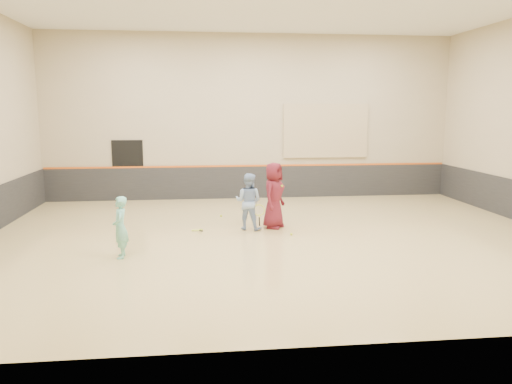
{
  "coord_description": "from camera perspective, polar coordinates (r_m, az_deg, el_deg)",
  "views": [
    {
      "loc": [
        -1.9,
        -12.4,
        3.28
      ],
      "look_at": [
        -0.46,
        0.4,
        1.15
      ],
      "focal_mm": 35.0,
      "sensor_mm": 36.0,
      "label": 1
    }
  ],
  "objects": [
    {
      "name": "spare_racket",
      "position": [
        13.82,
        -6.74,
        -4.12
      ],
      "size": [
        0.7,
        0.7,
        0.13
      ],
      "primitive_type": null,
      "color": "#C5E331",
      "rests_on": "floor"
    },
    {
      "name": "young_man",
      "position": [
        13.91,
        2.04,
        -0.38
      ],
      "size": [
        0.97,
        1.07,
        1.84
      ],
      "primitive_type": "imported",
      "rotation": [
        0.0,
        0.0,
        1.03
      ],
      "color": "maroon",
      "rests_on": "floor"
    },
    {
      "name": "ball_under_racket",
      "position": [
        13.25,
        4.06,
        -4.82
      ],
      "size": [
        0.07,
        0.07,
        0.07
      ],
      "primitive_type": "sphere",
      "color": "#D5E334",
      "rests_on": "floor"
    },
    {
      "name": "held_racket",
      "position": [
        13.64,
        0.34,
        -2.08
      ],
      "size": [
        0.33,
        0.33,
        0.68
      ],
      "primitive_type": null,
      "color": "yellow",
      "rests_on": "instructor"
    },
    {
      "name": "accent_stripe",
      "position": [
        18.58,
        -0.53,
        3.02
      ],
      "size": [
        14.9,
        0.03,
        0.06
      ],
      "primitive_type": "cube",
      "color": "#D85914",
      "rests_on": "wall_back"
    },
    {
      "name": "instructor",
      "position": [
        13.73,
        -0.87,
        -1.09
      ],
      "size": [
        0.94,
        0.86,
        1.57
      ],
      "primitive_type": "imported",
      "rotation": [
        0.0,
        0.0,
        2.71
      ],
      "color": "#8CA8D8",
      "rests_on": "floor"
    },
    {
      "name": "wainscot_back",
      "position": [
        18.67,
        -0.53,
        1.14
      ],
      "size": [
        14.9,
        0.04,
        1.2
      ],
      "primitive_type": "cube",
      "color": "#232326",
      "rests_on": "floor"
    },
    {
      "name": "girl",
      "position": [
        11.51,
        -15.24,
        -3.92
      ],
      "size": [
        0.38,
        0.54,
        1.39
      ],
      "primitive_type": "imported",
      "rotation": [
        0.0,
        0.0,
        -1.48
      ],
      "color": "#79D1BE",
      "rests_on": "floor"
    },
    {
      "name": "ball_beside_spare",
      "position": [
        15.5,
        -4.02,
        -2.72
      ],
      "size": [
        0.07,
        0.07,
        0.07
      ],
      "primitive_type": "sphere",
      "color": "#B5CE30",
      "rests_on": "floor"
    },
    {
      "name": "doorway",
      "position": [
        18.69,
        -14.4,
        2.4
      ],
      "size": [
        1.1,
        0.05,
        2.2
      ],
      "primitive_type": "cube",
      "color": "black",
      "rests_on": "floor"
    },
    {
      "name": "acoustic_panel",
      "position": [
        18.96,
        7.97,
        6.94
      ],
      "size": [
        3.2,
        0.08,
        2.0
      ],
      "primitive_type": "cube",
      "color": "tan",
      "rests_on": "wall_back"
    },
    {
      "name": "ball_in_hand",
      "position": [
        13.74,
        2.98,
        0.7
      ],
      "size": [
        0.07,
        0.07,
        0.07
      ],
      "primitive_type": "sphere",
      "color": "#CDED37",
      "rests_on": "young_man"
    },
    {
      "name": "room",
      "position": [
        12.79,
        2.23,
        -1.74
      ],
      "size": [
        15.04,
        12.04,
        6.22
      ],
      "color": "tan",
      "rests_on": "ground"
    }
  ]
}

